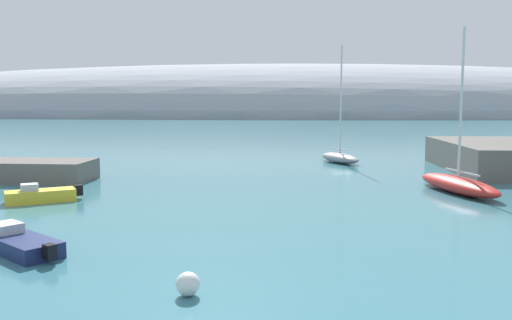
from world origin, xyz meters
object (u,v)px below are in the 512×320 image
sailboat_red_mid_mooring (458,184)px  motorboat_navy_foreground (16,242)px  sailboat_grey_outer_mooring (340,157)px  motorboat_yellow_alongside_breakwater (41,195)px  mooring_buoy_white (188,284)px

sailboat_red_mid_mooring → motorboat_navy_foreground: size_ratio=2.17×
sailboat_red_mid_mooring → sailboat_grey_outer_mooring: 17.02m
sailboat_grey_outer_mooring → motorboat_yellow_alongside_breakwater: 28.15m
motorboat_navy_foreground → motorboat_yellow_alongside_breakwater: size_ratio=1.15×
motorboat_navy_foreground → mooring_buoy_white: (7.74, -4.71, 0.02)m
motorboat_navy_foreground → motorboat_yellow_alongside_breakwater: 10.67m
sailboat_grey_outer_mooring → motorboat_navy_foreground: 34.36m
sailboat_red_mid_mooring → motorboat_yellow_alongside_breakwater: sailboat_red_mid_mooring is taller
mooring_buoy_white → motorboat_navy_foreground: bearing=148.7°
sailboat_red_mid_mooring → sailboat_grey_outer_mooring: (-5.83, 15.99, -0.02)m
sailboat_red_mid_mooring → motorboat_yellow_alongside_breakwater: 25.75m
sailboat_red_mid_mooring → mooring_buoy_white: sailboat_red_mid_mooring is taller
sailboat_red_mid_mooring → motorboat_navy_foreground: 26.23m
sailboat_red_mid_mooring → sailboat_grey_outer_mooring: bearing=4.7°
sailboat_grey_outer_mooring → mooring_buoy_white: size_ratio=14.43×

